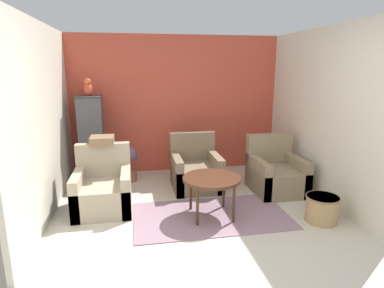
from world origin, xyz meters
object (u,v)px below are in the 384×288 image
birdcage (92,141)px  wicker_basket (322,208)px  coffee_table (212,181)px  parrot (88,88)px  armchair_right (276,174)px  armchair_middle (195,171)px  armchair_left (103,190)px  potted_plant (130,161)px

birdcage → wicker_basket: (2.96, -2.05, -0.52)m
coffee_table → parrot: bearing=134.5°
coffee_table → armchair_right: (1.20, 0.69, -0.22)m
armchair_middle → birdcage: birdcage is taller
armchair_left → armchair_right: size_ratio=1.00×
coffee_table → wicker_basket: 1.41m
armchair_middle → potted_plant: (-1.03, 0.47, 0.09)m
armchair_right → potted_plant: 2.39m
armchair_right → wicker_basket: 1.09m
coffee_table → armchair_right: 1.40m
armchair_right → armchair_left: bearing=-175.8°
coffee_table → armchair_left: 1.49m
armchair_left → wicker_basket: armchair_left is taller
armchair_left → birdcage: birdcage is taller
coffee_table → armchair_middle: bearing=90.0°
potted_plant → wicker_basket: potted_plant is taller
parrot → armchair_middle: bearing=-20.0°
armchair_left → wicker_basket: size_ratio=2.09×
coffee_table → potted_plant: bearing=123.8°
armchair_middle → birdcage: 1.79m
wicker_basket → parrot: bearing=145.2°
armchair_left → wicker_basket: 2.86m
armchair_middle → birdcage: bearing=160.0°
coffee_table → potted_plant: potted_plant is taller
potted_plant → birdcage: bearing=168.6°
armchair_right → wicker_basket: armchair_right is taller
armchair_left → potted_plant: (0.36, 1.04, 0.09)m
armchair_left → potted_plant: 1.11m
armchair_right → birdcage: birdcage is taller
armchair_left → coffee_table: bearing=-19.8°
potted_plant → coffee_table: bearing=-56.2°
coffee_table → armchair_middle: (0.00, 1.07, -0.22)m
coffee_table → parrot: parrot is taller
potted_plant → parrot: bearing=168.4°
birdcage → armchair_left: bearing=-78.0°
coffee_table → potted_plant: size_ratio=1.23×
parrot → wicker_basket: parrot is taller
armchair_right → parrot: parrot is taller
armchair_right → potted_plant: armchair_right is taller
armchair_middle → potted_plant: armchair_middle is taller
birdcage → parrot: parrot is taller
armchair_left → armchair_right: bearing=4.2°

